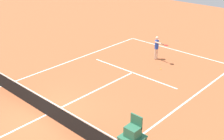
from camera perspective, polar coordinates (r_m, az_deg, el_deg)
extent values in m
plane|color=#AD5933|center=(15.13, -12.75, -8.55)|extent=(60.00, 60.00, 0.00)
cube|color=white|center=(23.58, 12.67, 3.75)|extent=(9.07, 0.10, 0.01)
cube|color=white|center=(18.64, -20.88, -3.01)|extent=(0.10, 24.97, 0.01)
cube|color=white|center=(19.24, 4.03, -0.49)|extent=(6.80, 0.10, 0.01)
cube|color=white|center=(15.13, -12.75, -8.54)|extent=(0.10, 13.73, 0.01)
cube|color=black|center=(14.89, -12.91, -7.08)|extent=(9.67, 0.03, 0.91)
cube|color=white|center=(14.66, -13.08, -5.49)|extent=(9.67, 0.04, 0.06)
cylinder|color=beige|center=(21.53, 8.80, 3.21)|extent=(0.12, 0.12, 0.81)
cylinder|color=beige|center=(21.39, 8.45, 3.08)|extent=(0.12, 0.12, 0.81)
cylinder|color=#2647B7|center=(21.21, 8.75, 4.95)|extent=(0.28, 0.28, 0.63)
sphere|color=beige|center=(21.05, 8.83, 6.23)|extent=(0.23, 0.23, 0.23)
cylinder|color=beige|center=(21.34, 9.08, 5.15)|extent=(0.09, 0.09, 0.56)
cylinder|color=beige|center=(20.83, 9.05, 5.28)|extent=(0.57, 0.15, 0.09)
cylinder|color=black|center=(20.59, 9.92, 4.99)|extent=(0.26, 0.06, 0.04)
ellipsoid|color=red|center=(20.42, 10.55, 4.78)|extent=(0.35, 0.31, 0.04)
sphere|color=#CCE033|center=(19.94, 9.55, 0.25)|extent=(0.07, 0.07, 0.07)
cube|color=#2D6B4C|center=(10.72, 4.03, -12.97)|extent=(0.80, 0.80, 0.06)
cube|color=#2D6B4C|center=(10.58, 4.06, -11.98)|extent=(0.50, 0.44, 0.40)
cube|color=#2D6B4C|center=(10.51, 4.82, -9.96)|extent=(0.50, 0.06, 0.50)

